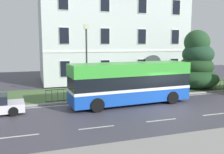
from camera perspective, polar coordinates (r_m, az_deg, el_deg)
ground_plane at (r=18.42m, az=12.28°, el=-6.63°), size 60.00×56.00×0.18m
georgian_townhouse at (r=31.05m, az=-0.21°, el=12.02°), size 17.60×9.07×13.28m
iron_verge_railing at (r=21.23m, az=9.10°, el=-2.88°), size 17.65×0.04×0.97m
evergreen_tree at (r=26.06m, az=19.25°, el=2.60°), size 4.61×4.61×5.95m
single_decker_bus at (r=18.16m, az=4.35°, el=-1.33°), size 9.30×3.05×3.12m
street_lamp_post at (r=19.76m, az=-6.02°, el=5.01°), size 0.36×0.24×5.94m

